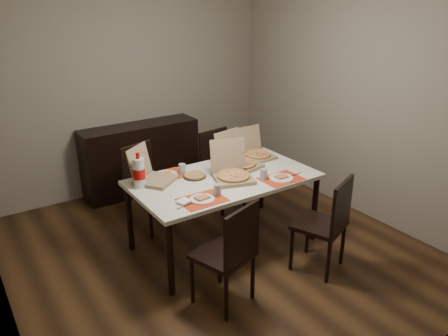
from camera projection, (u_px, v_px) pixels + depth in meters
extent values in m
cube|color=#412814|center=(216.00, 251.00, 4.46)|extent=(3.80, 4.00, 0.02)
cube|color=gray|center=(129.00, 90.00, 5.53)|extent=(3.80, 0.02, 2.60)
cube|color=gray|center=(356.00, 101.00, 4.97)|extent=(0.02, 4.00, 2.60)
cube|color=black|center=(141.00, 158.00, 5.67)|extent=(1.50, 0.40, 0.90)
cube|color=beige|center=(224.00, 179.00, 4.30)|extent=(1.80, 1.00, 0.04)
cylinder|color=black|center=(170.00, 259.00, 3.67)|extent=(0.06, 0.06, 0.71)
cylinder|color=black|center=(314.00, 209.00, 4.54)|extent=(0.06, 0.06, 0.71)
cylinder|color=black|center=(130.00, 218.00, 4.35)|extent=(0.06, 0.06, 0.71)
cylinder|color=black|center=(262.00, 181.00, 5.22)|extent=(0.06, 0.06, 0.71)
cube|color=black|center=(223.00, 255.00, 3.56)|extent=(0.53, 0.53, 0.04)
cube|color=black|center=(242.00, 235.00, 3.36)|extent=(0.41, 0.15, 0.46)
cylinder|color=black|center=(226.00, 298.00, 3.41)|extent=(0.04, 0.04, 0.43)
cylinder|color=black|center=(253.00, 277.00, 3.67)|extent=(0.04, 0.04, 0.43)
cylinder|color=black|center=(192.00, 281.00, 3.62)|extent=(0.04, 0.04, 0.43)
cylinder|color=black|center=(220.00, 261.00, 3.88)|extent=(0.04, 0.04, 0.43)
cube|color=black|center=(319.00, 225.00, 4.02)|extent=(0.55, 0.55, 0.04)
cube|color=black|center=(342.00, 206.00, 3.83)|extent=(0.40, 0.18, 0.46)
cylinder|color=black|center=(328.00, 262.00, 3.87)|extent=(0.04, 0.04, 0.43)
cylinder|color=black|center=(343.00, 244.00, 4.15)|extent=(0.04, 0.04, 0.43)
cylinder|color=black|center=(291.00, 250.00, 4.06)|extent=(0.04, 0.04, 0.43)
cylinder|color=black|center=(308.00, 233.00, 4.34)|extent=(0.04, 0.04, 0.43)
cube|color=black|center=(150.00, 189.00, 4.76)|extent=(0.53, 0.53, 0.04)
cube|color=black|center=(137.00, 164.00, 4.77)|extent=(0.41, 0.16, 0.46)
cylinder|color=black|center=(153.00, 199.00, 5.08)|extent=(0.04, 0.04, 0.43)
cylinder|color=black|center=(128.00, 210.00, 4.82)|extent=(0.04, 0.04, 0.43)
cylinder|color=black|center=(175.00, 207.00, 4.87)|extent=(0.04, 0.04, 0.43)
cylinder|color=black|center=(151.00, 220.00, 4.61)|extent=(0.04, 0.04, 0.43)
cube|color=black|center=(224.00, 172.00, 5.23)|extent=(0.47, 0.47, 0.04)
cube|color=black|center=(213.00, 148.00, 5.27)|extent=(0.42, 0.09, 0.46)
cylinder|color=black|center=(225.00, 181.00, 5.56)|extent=(0.04, 0.04, 0.43)
cylinder|color=black|center=(203.00, 189.00, 5.33)|extent=(0.04, 0.04, 0.43)
cylinder|color=black|center=(244.00, 190.00, 5.31)|extent=(0.04, 0.04, 0.43)
cylinder|color=black|center=(222.00, 199.00, 5.08)|extent=(0.04, 0.04, 0.43)
cube|color=red|center=(202.00, 200.00, 3.82)|extent=(0.40, 0.30, 0.00)
cylinder|color=white|center=(202.00, 199.00, 3.82)|extent=(0.22, 0.22, 0.01)
cube|color=tan|center=(202.00, 197.00, 3.81)|extent=(0.13, 0.10, 0.02)
cylinder|color=gray|center=(217.00, 190.00, 3.89)|extent=(0.07, 0.07, 0.11)
cube|color=#B2B2B7|center=(186.00, 206.00, 3.71)|extent=(0.20, 0.04, 0.00)
cube|color=white|center=(184.00, 201.00, 3.76)|extent=(0.13, 0.13, 0.02)
cube|color=red|center=(281.00, 179.00, 4.26)|extent=(0.40, 0.30, 0.00)
cylinder|color=white|center=(281.00, 178.00, 4.26)|extent=(0.24, 0.24, 0.01)
cube|color=tan|center=(281.00, 177.00, 4.25)|extent=(0.12, 0.09, 0.02)
cylinder|color=gray|center=(264.00, 174.00, 4.22)|extent=(0.07, 0.07, 0.11)
cube|color=#B2B2B7|center=(295.00, 175.00, 4.35)|extent=(0.20, 0.04, 0.00)
cube|color=red|center=(166.00, 176.00, 4.34)|extent=(0.40, 0.30, 0.00)
cylinder|color=white|center=(166.00, 175.00, 4.33)|extent=(0.24, 0.24, 0.01)
cube|color=tan|center=(166.00, 173.00, 4.33)|extent=(0.14, 0.11, 0.02)
cylinder|color=gray|center=(182.00, 169.00, 4.35)|extent=(0.07, 0.07, 0.11)
cube|color=#B2B2B7|center=(154.00, 179.00, 4.26)|extent=(0.20, 0.04, 0.00)
cube|color=white|center=(149.00, 177.00, 4.28)|extent=(0.13, 0.13, 0.02)
cube|color=red|center=(240.00, 158.00, 4.79)|extent=(0.40, 0.30, 0.00)
cylinder|color=white|center=(240.00, 158.00, 4.79)|extent=(0.25, 0.25, 0.01)
cube|color=tan|center=(240.00, 156.00, 4.78)|extent=(0.15, 0.15, 0.02)
cylinder|color=gray|center=(227.00, 159.00, 4.63)|extent=(0.07, 0.07, 0.11)
cube|color=#B2B2B7|center=(251.00, 155.00, 4.88)|extent=(0.20, 0.04, 0.00)
cube|color=white|center=(237.00, 177.00, 4.28)|extent=(0.16, 0.16, 0.02)
cube|color=#876D4E|center=(233.00, 178.00, 4.23)|extent=(0.45, 0.45, 0.04)
cube|color=#876D4E|center=(228.00, 155.00, 4.32)|extent=(0.36, 0.18, 0.32)
cylinder|color=tan|center=(233.00, 176.00, 4.22)|extent=(0.38, 0.38, 0.02)
cube|color=#876D4E|center=(258.00, 157.00, 4.80)|extent=(0.33, 0.33, 0.03)
cube|color=#876D4E|center=(249.00, 139.00, 4.86)|extent=(0.32, 0.08, 0.29)
cylinder|color=tan|center=(258.00, 155.00, 4.79)|extent=(0.28, 0.28, 0.02)
cube|color=#876D4E|center=(156.00, 180.00, 4.19)|extent=(0.47, 0.47, 0.03)
cube|color=#876D4E|center=(139.00, 161.00, 4.18)|extent=(0.32, 0.26, 0.30)
cube|color=#876D4E|center=(241.00, 166.00, 4.54)|extent=(0.42, 0.42, 0.04)
cube|color=#876D4E|center=(228.00, 146.00, 4.59)|extent=(0.37, 0.15, 0.32)
cylinder|color=tan|center=(241.00, 164.00, 4.53)|extent=(0.36, 0.36, 0.02)
cylinder|color=black|center=(195.00, 176.00, 4.30)|extent=(0.23, 0.23, 0.01)
cylinder|color=#B07C43|center=(195.00, 175.00, 4.30)|extent=(0.21, 0.21, 0.02)
imported|color=white|center=(223.00, 167.00, 4.51)|extent=(0.14, 0.14, 0.03)
cylinder|color=silver|center=(139.00, 173.00, 4.03)|extent=(0.11, 0.11, 0.28)
cylinder|color=#AC0907|center=(139.00, 173.00, 4.03)|extent=(0.11, 0.11, 0.10)
cylinder|color=#AC0907|center=(138.00, 156.00, 3.97)|extent=(0.04, 0.04, 0.05)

